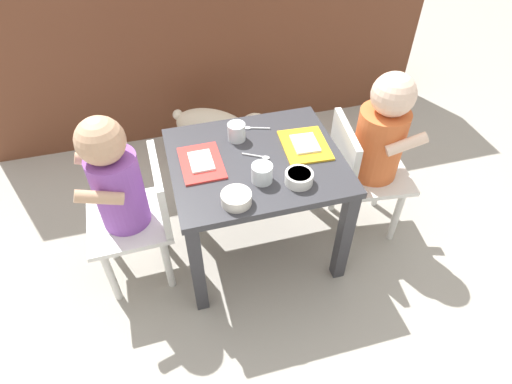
# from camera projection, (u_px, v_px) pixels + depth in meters

# --- Properties ---
(ground_plane) EXTENTS (7.00, 7.00, 0.00)m
(ground_plane) POSITION_uv_depth(u_px,v_px,m) (256.00, 243.00, 1.81)
(ground_plane) COLOR #9E998E
(kitchen_cabinet_back) EXTENTS (2.24, 0.33, 0.98)m
(kitchen_cabinet_back) POSITION_uv_depth(u_px,v_px,m) (203.00, 29.00, 2.17)
(kitchen_cabinet_back) COLOR brown
(kitchen_cabinet_back) RESTS_ON ground
(dining_table) EXTENTS (0.59, 0.51, 0.46)m
(dining_table) POSITION_uv_depth(u_px,v_px,m) (256.00, 176.00, 1.55)
(dining_table) COLOR #333338
(dining_table) RESTS_ON ground
(seated_child_left) EXTENTS (0.29, 0.29, 0.72)m
(seated_child_left) POSITION_uv_depth(u_px,v_px,m) (121.00, 187.00, 1.40)
(seated_child_left) COLOR silver
(seated_child_left) RESTS_ON ground
(seated_child_right) EXTENTS (0.31, 0.31, 0.72)m
(seated_child_right) POSITION_uv_depth(u_px,v_px,m) (378.00, 140.00, 1.58)
(seated_child_right) COLOR silver
(seated_child_right) RESTS_ON ground
(dog) EXTENTS (0.45, 0.36, 0.33)m
(dog) POSITION_uv_depth(u_px,v_px,m) (221.00, 129.00, 2.02)
(dog) COLOR beige
(dog) RESTS_ON ground
(food_tray_left) EXTENTS (0.14, 0.20, 0.02)m
(food_tray_left) POSITION_uv_depth(u_px,v_px,m) (201.00, 162.00, 1.46)
(food_tray_left) COLOR red
(food_tray_left) RESTS_ON dining_table
(food_tray_right) EXTENTS (0.17, 0.21, 0.02)m
(food_tray_right) POSITION_uv_depth(u_px,v_px,m) (305.00, 145.00, 1.53)
(food_tray_right) COLOR gold
(food_tray_right) RESTS_ON dining_table
(water_cup_left) EXTENTS (0.07, 0.07, 0.06)m
(water_cup_left) POSITION_uv_depth(u_px,v_px,m) (262.00, 174.00, 1.39)
(water_cup_left) COLOR white
(water_cup_left) RESTS_ON dining_table
(water_cup_right) EXTENTS (0.06, 0.06, 0.06)m
(water_cup_right) POSITION_uv_depth(u_px,v_px,m) (237.00, 133.00, 1.55)
(water_cup_right) COLOR white
(water_cup_right) RESTS_ON dining_table
(cereal_bowl_left_side) EXTENTS (0.09, 0.09, 0.04)m
(cereal_bowl_left_side) POSITION_uv_depth(u_px,v_px,m) (299.00, 177.00, 1.39)
(cereal_bowl_left_side) COLOR white
(cereal_bowl_left_side) RESTS_ON dining_table
(veggie_bowl_near) EXTENTS (0.10, 0.10, 0.04)m
(veggie_bowl_near) POSITION_uv_depth(u_px,v_px,m) (236.00, 198.00, 1.32)
(veggie_bowl_near) COLOR silver
(veggie_bowl_near) RESTS_ON dining_table
(spoon_by_left_tray) EXTENTS (0.09, 0.06, 0.01)m
(spoon_by_left_tray) POSITION_uv_depth(u_px,v_px,m) (259.00, 156.00, 1.49)
(spoon_by_left_tray) COLOR silver
(spoon_by_left_tray) RESTS_ON dining_table
(spoon_by_right_tray) EXTENTS (0.10, 0.04, 0.01)m
(spoon_by_right_tray) POSITION_uv_depth(u_px,v_px,m) (254.00, 128.00, 1.61)
(spoon_by_right_tray) COLOR silver
(spoon_by_right_tray) RESTS_ON dining_table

